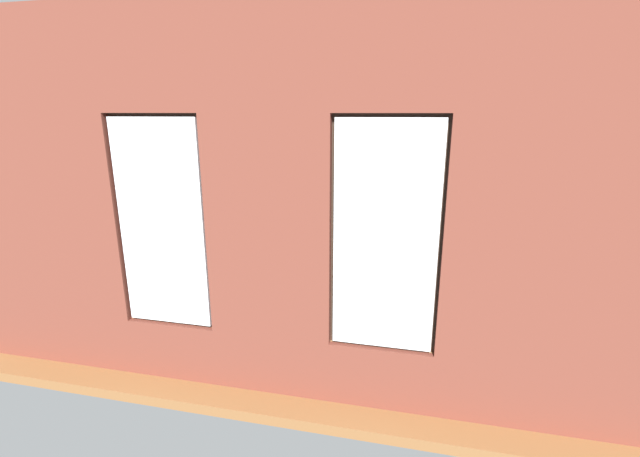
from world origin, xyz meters
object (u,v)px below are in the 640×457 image
(remote_silver, at_px, (344,255))
(media_console, at_px, (159,252))
(potted_plant_corner_near_left, at_px, (498,226))
(papasan_chair, at_px, (345,229))
(potted_plant_mid_room_small, at_px, (393,244))
(tv_flatscreen, at_px, (155,214))
(potted_plant_beside_window_right, at_px, (80,288))
(remote_black, at_px, (290,257))
(potted_plant_corner_far_left, at_px, (576,327))
(candle_jar, at_px, (323,257))
(cup_ceramic, at_px, (318,254))
(couch_left, at_px, (520,299))
(table_plant_small, at_px, (309,246))
(coffee_table, at_px, (318,261))
(potted_plant_near_tv, at_px, (153,242))
(couch_by_window, at_px, (293,324))

(remote_silver, height_order, media_console, media_console)
(remote_silver, distance_m, potted_plant_corner_near_left, 3.13)
(papasan_chair, height_order, potted_plant_mid_room_small, papasan_chair)
(remote_silver, distance_m, tv_flatscreen, 3.14)
(potted_plant_mid_room_small, relative_size, potted_plant_beside_window_right, 0.45)
(remote_black, relative_size, papasan_chair, 0.15)
(remote_black, distance_m, potted_plant_corner_far_left, 3.72)
(candle_jar, relative_size, potted_plant_corner_far_left, 0.10)
(cup_ceramic, distance_m, potted_plant_corner_near_left, 3.50)
(couch_left, distance_m, potted_plant_corner_near_left, 2.72)
(remote_black, distance_m, remote_silver, 0.80)
(table_plant_small, bearing_deg, remote_silver, -175.74)
(coffee_table, bearing_deg, papasan_chair, -94.63)
(coffee_table, relative_size, candle_jar, 12.82)
(couch_left, distance_m, remote_black, 3.12)
(remote_black, distance_m, potted_plant_near_tv, 1.94)
(papasan_chair, bearing_deg, couch_left, 138.32)
(couch_left, relative_size, remote_silver, 11.08)
(couch_left, height_order, potted_plant_near_tv, potted_plant_near_tv)
(cup_ceramic, relative_size, table_plant_small, 0.41)
(couch_left, distance_m, table_plant_small, 2.95)
(cup_ceramic, xyz_separation_m, potted_plant_mid_room_small, (-1.03, -1.23, -0.14))
(potted_plant_corner_far_left, bearing_deg, tv_flatscreen, -20.54)
(couch_left, bearing_deg, remote_black, -96.01)
(cup_ceramic, height_order, potted_plant_near_tv, potted_plant_near_tv)
(table_plant_small, xyz_separation_m, potted_plant_mid_room_small, (-1.20, -1.14, -0.22))
(table_plant_small, relative_size, potted_plant_beside_window_right, 0.20)
(couch_left, relative_size, potted_plant_mid_room_small, 3.59)
(candle_jar, relative_size, tv_flatscreen, 0.09)
(couch_left, distance_m, media_console, 5.47)
(media_console, height_order, potted_plant_beside_window_right, potted_plant_beside_window_right)
(potted_plant_corner_near_left, bearing_deg, coffee_table, 36.14)
(potted_plant_near_tv, bearing_deg, coffee_table, -160.20)
(couch_left, relative_size, potted_plant_near_tv, 1.30)
(potted_plant_corner_far_left, relative_size, potted_plant_beside_window_right, 0.86)
(couch_left, relative_size, media_console, 2.08)
(potted_plant_corner_near_left, bearing_deg, potted_plant_beside_window_right, 37.77)
(remote_silver, distance_m, media_console, 3.11)
(couch_by_window, bearing_deg, candle_jar, -87.99)
(couch_left, bearing_deg, media_console, -94.32)
(cup_ceramic, relative_size, potted_plant_corner_far_left, 0.09)
(couch_left, relative_size, potted_plant_corner_far_left, 1.87)
(potted_plant_corner_near_left, bearing_deg, remote_silver, 38.03)
(potted_plant_beside_window_right, bearing_deg, potted_plant_corner_near_left, -142.23)
(couch_by_window, distance_m, potted_plant_corner_far_left, 2.69)
(remote_black, height_order, papasan_chair, papasan_chair)
(potted_plant_corner_near_left, height_order, potted_plant_near_tv, potted_plant_near_tv)
(couch_left, bearing_deg, papasan_chair, -128.03)
(potted_plant_corner_far_left, bearing_deg, remote_black, -29.80)
(tv_flatscreen, xyz_separation_m, potted_plant_mid_room_small, (-3.77, -1.12, -0.58))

